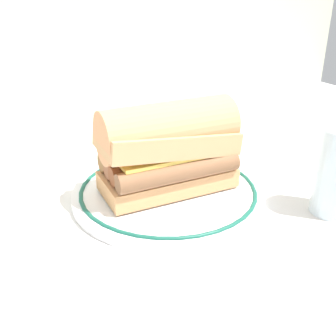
{
  "coord_description": "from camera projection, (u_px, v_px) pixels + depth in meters",
  "views": [
    {
      "loc": [
        -0.22,
        -0.46,
        0.28
      ],
      "look_at": [
        0.02,
        -0.01,
        0.04
      ],
      "focal_mm": 43.52,
      "sensor_mm": 36.0,
      "label": 1
    }
  ],
  "objects": [
    {
      "name": "ground_plane",
      "position": [
        155.0,
        196.0,
        0.58
      ],
      "size": [
        1.5,
        1.5,
        0.0
      ],
      "primitive_type": "plane",
      "color": "silver"
    },
    {
      "name": "plate",
      "position": [
        168.0,
        192.0,
        0.58
      ],
      "size": [
        0.27,
        0.27,
        0.01
      ],
      "color": "white",
      "rests_on": "ground_plane"
    },
    {
      "name": "sausage_sandwich",
      "position": [
        168.0,
        147.0,
        0.55
      ],
      "size": [
        0.19,
        0.1,
        0.12
      ],
      "rotation": [
        0.0,
        0.0,
        -0.04
      ],
      "color": "tan",
      "rests_on": "plate"
    }
  ]
}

